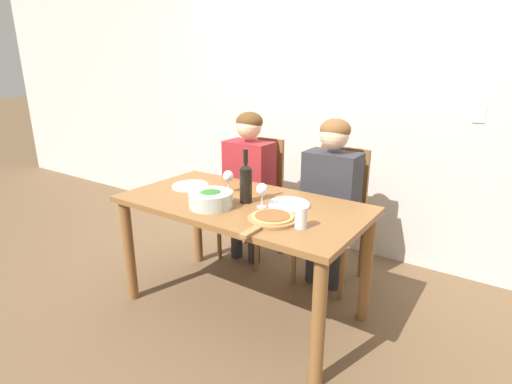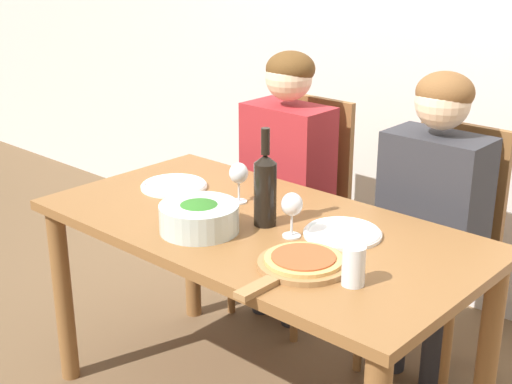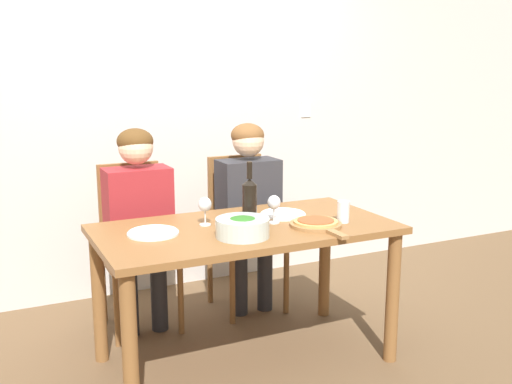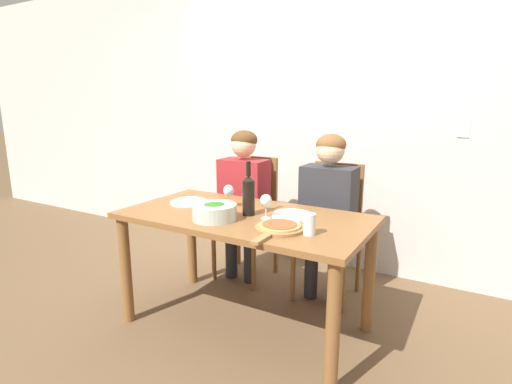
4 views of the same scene
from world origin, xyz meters
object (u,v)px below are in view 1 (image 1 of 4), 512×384
person_woman (248,174)px  wine_bottle (246,182)px  pizza_on_board (271,219)px  wine_glass_left (228,177)px  person_man (330,189)px  dinner_plate_right (289,204)px  chair_right (335,212)px  water_tumbler (301,217)px  wine_glass_right (262,191)px  chair_left (256,195)px  dinner_plate_left (190,186)px  broccoli_bowl (211,199)px

person_woman → wine_bottle: bearing=-55.4°
pizza_on_board → wine_glass_left: (-0.51, 0.28, 0.09)m
person_woman → person_man: bearing=0.0°
pizza_on_board → dinner_plate_right: bearing=100.3°
chair_right → person_woman: 0.76m
chair_right → wine_glass_left: bearing=-127.9°
wine_glass_left → water_tumbler: wine_glass_left is taller
pizza_on_board → water_tumbler: bearing=4.8°
wine_glass_left → wine_glass_right: size_ratio=1.00×
chair_left → wine_glass_left: (0.22, -0.64, 0.34)m
chair_left → pizza_on_board: (0.73, -0.92, 0.25)m
wine_glass_left → person_man: bearing=46.3°
chair_right → person_man: 0.25m
chair_right → dinner_plate_left: chair_right is taller
person_man → chair_left: bearing=170.6°
wine_bottle → pizza_on_board: size_ratio=0.81×
wine_glass_left → water_tumbler: (0.68, -0.26, -0.05)m
person_woman → chair_right: bearing=9.4°
pizza_on_board → water_tumbler: water_tumbler is taller
broccoli_bowl → wine_glass_left: wine_glass_left is taller
person_woman → broccoli_bowl: person_woman is taller
chair_left → person_woman: person_woman is taller
broccoli_bowl → chair_left: bearing=108.2°
broccoli_bowl → dinner_plate_right: broccoli_bowl is taller
dinner_plate_right → wine_glass_right: bearing=-134.6°
chair_right → broccoli_bowl: chair_right is taller
pizza_on_board → chair_right: bearing=90.8°
person_woman → wine_glass_right: person_woman is taller
dinner_plate_left → broccoli_bowl: bearing=-30.9°
person_man → wine_glass_left: (-0.50, -0.52, 0.12)m
person_woman → person_man: size_ratio=1.00×
chair_right → broccoli_bowl: size_ratio=3.77×
dinner_plate_right → water_tumbler: bearing=-49.8°
person_man → dinner_plate_left: bearing=-144.1°
chair_left → dinner_plate_right: bearing=-43.3°
broccoli_bowl → dinner_plate_left: (-0.38, 0.23, -0.04)m
person_man → dinner_plate_left: size_ratio=4.80×
person_man → wine_bottle: 0.70m
broccoli_bowl → wine_glass_right: (0.26, 0.17, 0.06)m
person_man → water_tumbler: 0.81m
broccoli_bowl → wine_glass_left: bearing=107.1°
person_man → wine_glass_left: person_man is taller
dinner_plate_right → wine_glass_left: (-0.46, -0.00, 0.10)m
chair_left → dinner_plate_right: chair_left is taller
person_man → wine_bottle: (-0.29, -0.62, 0.15)m
pizza_on_board → wine_glass_right: wine_glass_right is taller
wine_bottle → wine_glass_right: size_ratio=2.22×
person_woman → dinner_plate_right: (0.68, -0.52, 0.03)m
broccoli_bowl → person_woman: bearing=110.6°
chair_left → pizza_on_board: bearing=-51.6°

